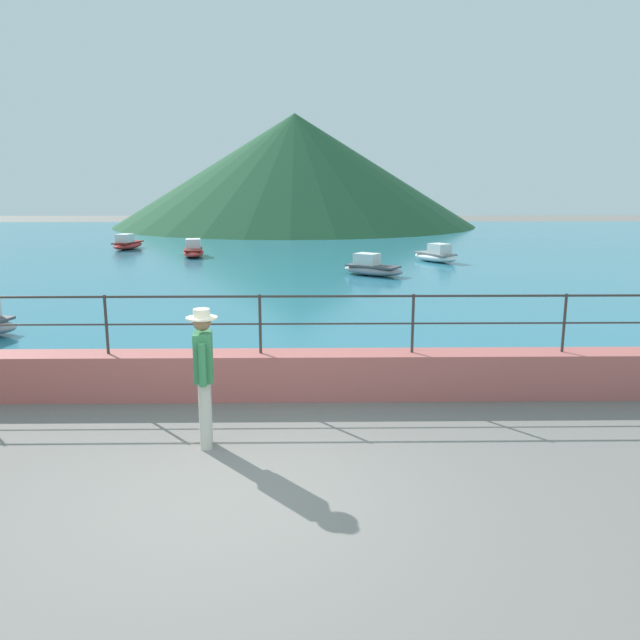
% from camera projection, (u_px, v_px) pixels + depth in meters
% --- Properties ---
extents(ground_plane, '(120.00, 120.00, 0.00)m').
position_uv_depth(ground_plane, '(239.00, 498.00, 6.59)').
color(ground_plane, slate).
extents(promenade_wall, '(20.00, 0.56, 0.70)m').
position_uv_depth(promenade_wall, '(261.00, 375.00, 9.65)').
color(promenade_wall, '#BC605B').
rests_on(promenade_wall, ground).
extents(railing, '(18.44, 0.04, 0.90)m').
position_uv_depth(railing, '(260.00, 312.00, 9.44)').
color(railing, '#383330').
rests_on(railing, promenade_wall).
extents(lake_water, '(64.00, 44.32, 0.06)m').
position_uv_depth(lake_water, '(295.00, 248.00, 31.84)').
color(lake_water, teal).
rests_on(lake_water, ground).
extents(hill_main, '(27.69, 27.69, 8.44)m').
position_uv_depth(hill_main, '(295.00, 170.00, 48.55)').
color(hill_main, '#1E4C2D').
rests_on(hill_main, ground).
extents(person_walking, '(0.38, 0.57, 1.75)m').
position_uv_depth(person_walking, '(204.00, 371.00, 7.70)').
color(person_walking, beige).
rests_on(person_walking, ground).
extents(boat_0, '(2.39, 2.08, 0.76)m').
position_uv_depth(boat_0, '(372.00, 268.00, 22.17)').
color(boat_0, gray).
rests_on(boat_0, lake_water).
extents(boat_1, '(1.94, 2.44, 0.76)m').
position_uv_depth(boat_1, '(436.00, 255.00, 26.04)').
color(boat_1, white).
rests_on(boat_1, lake_water).
extents(boat_3, '(1.25, 2.41, 0.76)m').
position_uv_depth(boat_3, '(193.00, 250.00, 27.94)').
color(boat_3, red).
rests_on(boat_3, lake_water).
extents(boat_7, '(1.39, 2.44, 0.76)m').
position_uv_depth(boat_7, '(127.00, 244.00, 31.02)').
color(boat_7, red).
rests_on(boat_7, lake_water).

